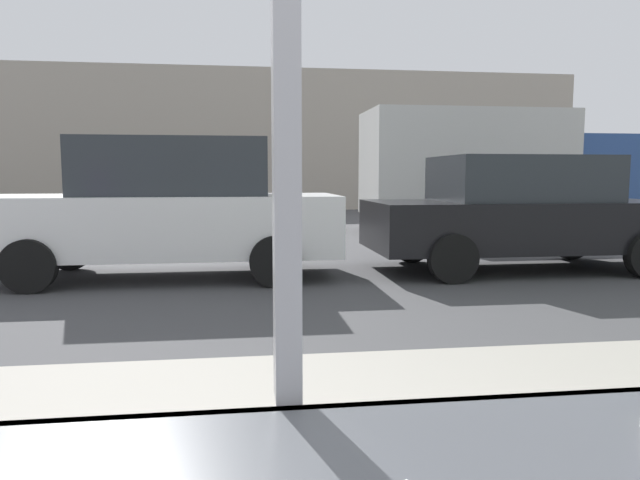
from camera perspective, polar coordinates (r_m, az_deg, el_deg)
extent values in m
plane|color=#424244|center=(9.13, -7.19, -2.46)|extent=(60.00, 60.00, 0.00)
cube|color=#9E998E|center=(2.94, -5.62, -20.35)|extent=(16.00, 2.80, 0.12)
cube|color=#2A2C30|center=(1.15, -2.92, -16.40)|extent=(2.25, 0.02, 0.02)
cube|color=#9E9EA3|center=(1.13, -3.34, 17.00)|extent=(0.05, 0.08, 1.28)
cube|color=#A89E8E|center=(24.35, -7.71, 9.57)|extent=(28.00, 1.20, 5.63)
cube|color=silver|center=(8.16, -14.94, 1.43)|extent=(4.65, 1.74, 0.80)
cube|color=#282D33|center=(8.12, -13.97, 6.86)|extent=(2.42, 1.53, 0.74)
cylinder|color=black|center=(9.01, -5.04, -0.49)|extent=(0.64, 0.18, 0.64)
cylinder|color=black|center=(7.29, -4.37, -2.07)|extent=(0.64, 0.18, 0.64)
cylinder|color=black|center=(9.33, -23.03, -0.74)|extent=(0.64, 0.18, 0.64)
cylinder|color=black|center=(7.68, -26.41, -2.29)|extent=(0.64, 0.18, 0.64)
cube|color=black|center=(9.07, 18.84, 1.42)|extent=(4.41, 1.88, 0.69)
cube|color=#282D33|center=(9.02, 18.76, 5.64)|extent=(2.29, 1.65, 0.64)
cylinder|color=black|center=(10.57, 23.13, 0.02)|extent=(0.64, 0.18, 0.64)
cylinder|color=black|center=(9.47, 8.78, -0.22)|extent=(0.64, 0.18, 0.64)
cylinder|color=black|center=(7.70, 12.77, -1.77)|extent=(0.64, 0.18, 0.64)
cube|color=beige|center=(14.80, 13.84, 7.25)|extent=(4.79, 2.20, 2.46)
cube|color=navy|center=(16.24, 24.41, 5.77)|extent=(1.90, 2.10, 1.90)
cylinder|color=black|center=(17.17, 22.41, 2.68)|extent=(0.90, 0.24, 0.90)
cylinder|color=black|center=(15.39, 26.33, 2.15)|extent=(0.90, 0.24, 0.90)
cylinder|color=black|center=(15.58, 9.36, 2.75)|extent=(0.90, 0.24, 0.90)
cylinder|color=black|center=(13.50, 12.12, 2.18)|extent=(0.90, 0.24, 0.90)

